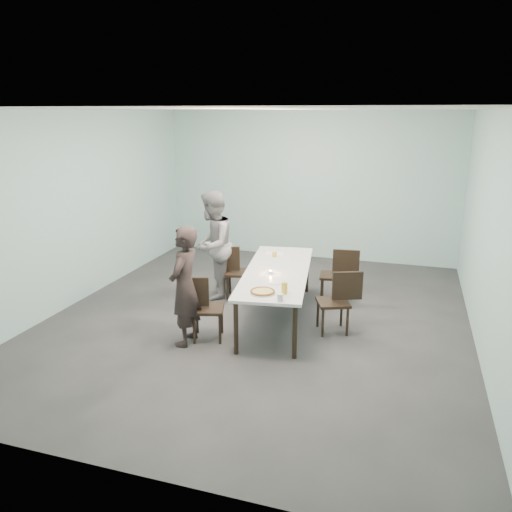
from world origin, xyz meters
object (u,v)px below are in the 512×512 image
(diner_far, at_px, (213,245))
(beer_glass, at_px, (284,288))
(side_plate, at_px, (275,283))
(diner_near, at_px, (185,286))
(chair_near_left, at_px, (202,304))
(table, at_px, (277,274))
(pizza, at_px, (263,292))
(chair_far_left, at_px, (234,268))
(chair_far_right, at_px, (338,272))
(water_tumbler, at_px, (280,297))
(tealight, at_px, (271,272))
(chair_near_right, at_px, (339,297))
(amber_tumbler, at_px, (275,254))

(diner_far, relative_size, beer_glass, 11.77)
(diner_far, height_order, side_plate, diner_far)
(diner_near, distance_m, beer_glass, 1.29)
(chair_near_left, height_order, beer_glass, beer_glass)
(table, xyz_separation_m, pizza, (0.07, -0.98, 0.08))
(chair_far_left, bearing_deg, chair_far_right, -2.64)
(table, relative_size, chair_near_left, 3.11)
(chair_far_right, height_order, side_plate, chair_far_right)
(water_tumbler, xyz_separation_m, tealight, (-0.40, 0.99, -0.02))
(chair_near_right, bearing_deg, diner_far, -41.03)
(water_tumbler, bearing_deg, amber_tumbler, 107.40)
(beer_glass, xyz_separation_m, tealight, (-0.39, 0.73, -0.05))
(chair_near_left, xyz_separation_m, chair_near_right, (1.71, 0.78, 0.00))
(table, relative_size, chair_near_right, 3.11)
(chair_far_right, height_order, diner_far, diner_far)
(chair_near_right, distance_m, side_plate, 0.92)
(table, height_order, pizza, pizza)
(chair_far_left, xyz_separation_m, side_plate, (1.03, -1.18, 0.25))
(tealight, bearing_deg, side_plate, -64.88)
(table, relative_size, amber_tumbler, 33.79)
(diner_near, height_order, side_plate, diner_near)
(chair_near_right, height_order, chair_far_right, same)
(diner_near, distance_m, pizza, 1.01)
(diner_far, bearing_deg, table, 61.76)
(chair_near_right, xyz_separation_m, water_tumbler, (-0.58, -0.98, 0.29))
(chair_far_left, bearing_deg, beer_glass, -64.98)
(side_plate, relative_size, water_tumbler, 2.00)
(chair_near_left, bearing_deg, chair_far_left, 77.51)
(diner_near, relative_size, diner_far, 0.90)
(table, distance_m, beer_glass, 0.99)
(chair_far_left, distance_m, water_tumbler, 2.22)
(chair_far_left, distance_m, diner_near, 1.81)
(pizza, distance_m, side_plate, 0.43)
(chair_far_right, relative_size, diner_near, 0.55)
(table, bearing_deg, chair_far_right, 51.55)
(chair_near_left, height_order, chair_near_right, same)
(chair_near_left, relative_size, diner_far, 0.49)
(chair_near_right, relative_size, amber_tumbler, 10.88)
(chair_near_left, distance_m, chair_far_left, 1.60)
(table, xyz_separation_m, side_plate, (0.13, -0.55, 0.06))
(chair_far_right, relative_size, diner_far, 0.49)
(amber_tumbler, bearing_deg, table, -71.51)
(pizza, bearing_deg, tealight, 98.56)
(tealight, distance_m, amber_tumbler, 0.86)
(pizza, xyz_separation_m, amber_tumbler, (-0.29, 1.64, 0.02))
(chair_far_right, xyz_separation_m, diner_near, (-1.69, -2.11, 0.29))
(chair_near_left, relative_size, chair_near_right, 1.00)
(chair_near_left, relative_size, pizza, 2.56)
(chair_near_left, distance_m, side_plate, 1.03)
(table, xyz_separation_m, chair_near_right, (0.94, -0.19, -0.19))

